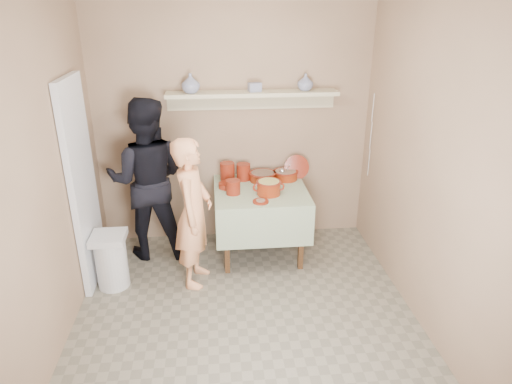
{
  "coord_description": "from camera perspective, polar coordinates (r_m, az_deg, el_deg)",
  "views": [
    {
      "loc": [
        -0.24,
        -3.14,
        2.59
      ],
      "look_at": [
        0.15,
        0.75,
        0.95
      ],
      "focal_mm": 32.0,
      "sensor_mm": 36.0,
      "label": 1
    }
  ],
  "objects": [
    {
      "name": "person_helper",
      "position": [
        4.9,
        -13.44,
        1.5
      ],
      "size": [
        0.86,
        0.69,
        1.73
      ],
      "primitive_type": "imported",
      "rotation": [
        0.0,
        0.0,
        -3.18
      ],
      "color": "black",
      "rests_on": "ground"
    },
    {
      "name": "cazuela_rice",
      "position": [
        4.65,
        1.6,
        0.69
      ],
      "size": [
        0.33,
        0.25,
        0.14
      ],
      "color": "maroon",
      "rests_on": "serving_table"
    },
    {
      "name": "plate_stack_b",
      "position": [
        5.03,
        -1.58,
        2.53
      ],
      "size": [
        0.15,
        0.15,
        0.18
      ],
      "primitive_type": "cylinder",
      "color": "maroon",
      "rests_on": "serving_table"
    },
    {
      "name": "cazuela_meat_a",
      "position": [
        5.01,
        0.82,
        2.04
      ],
      "size": [
        0.3,
        0.3,
        0.1
      ],
      "color": "maroon",
      "rests_on": "serving_table"
    },
    {
      "name": "cazuela_meat_b",
      "position": [
        5.06,
        3.72,
        2.24
      ],
      "size": [
        0.28,
        0.28,
        0.1
      ],
      "color": "maroon",
      "rests_on": "serving_table"
    },
    {
      "name": "person_cook",
      "position": [
        4.35,
        -7.83,
        -2.64
      ],
      "size": [
        0.45,
        0.6,
        1.48
      ],
      "primitive_type": "imported",
      "rotation": [
        0.0,
        0.0,
        1.38
      ],
      "color": "#F39E69",
      "rests_on": "ground"
    },
    {
      "name": "ceramic_box",
      "position": [
        4.85,
        -0.16,
        12.97
      ],
      "size": [
        0.14,
        0.12,
        0.09
      ],
      "primitive_type": "cube",
      "rotation": [
        0.0,
        0.0,
        0.22
      ],
      "color": "navy",
      "rests_on": "wall_shelf"
    },
    {
      "name": "plate_stack_a",
      "position": [
        4.99,
        -3.6,
        2.5
      ],
      "size": [
        0.16,
        0.16,
        0.21
      ],
      "primitive_type": "cylinder",
      "color": "maroon",
      "rests_on": "serving_table"
    },
    {
      "name": "room_shell",
      "position": [
        3.3,
        -1.3,
        5.46
      ],
      "size": [
        3.04,
        3.54,
        2.62
      ],
      "color": "#98795D",
      "rests_on": "ground"
    },
    {
      "name": "propped_lid",
      "position": [
        5.1,
        5.11,
        3.11
      ],
      "size": [
        0.28,
        0.12,
        0.27
      ],
      "primitive_type": "cylinder",
      "rotation": [
        1.3,
        0.0,
        -0.09
      ],
      "color": "maroon",
      "rests_on": "serving_table"
    },
    {
      "name": "trash_bin",
      "position": [
        4.66,
        -17.63,
        -8.13
      ],
      "size": [
        0.32,
        0.32,
        0.56
      ],
      "color": "silver",
      "rests_on": "ground"
    },
    {
      "name": "ground",
      "position": [
        4.08,
        -1.1,
        -16.68
      ],
      "size": [
        3.5,
        3.5,
        0.0
      ],
      "primitive_type": "plane",
      "color": "#726B5A",
      "rests_on": "ground"
    },
    {
      "name": "front_plate",
      "position": [
        4.48,
        0.59,
        -1.17
      ],
      "size": [
        0.16,
        0.16,
        0.03
      ],
      "color": "maroon",
      "rests_on": "serving_table"
    },
    {
      "name": "empty_bowl",
      "position": [
        4.84,
        -3.64,
        0.84
      ],
      "size": [
        0.18,
        0.18,
        0.05
      ],
      "primitive_type": "cylinder",
      "color": "maroon",
      "rests_on": "serving_table"
    },
    {
      "name": "wall_shelf",
      "position": [
        4.9,
        -0.48,
        11.98
      ],
      "size": [
        1.8,
        0.25,
        0.21
      ],
      "color": "#C1B58F",
      "rests_on": "room_shell"
    },
    {
      "name": "electrical_cord",
      "position": [
        5.11,
        14.17,
        6.85
      ],
      "size": [
        0.01,
        0.05,
        0.9
      ],
      "color": "silver",
      "rests_on": "wall_shelf"
    },
    {
      "name": "tile_panel",
      "position": [
        4.56,
        -20.85,
        0.77
      ],
      "size": [
        0.06,
        0.7,
        2.0
      ],
      "primitive_type": "cube",
      "color": "silver",
      "rests_on": "ground"
    },
    {
      "name": "vase_right",
      "position": [
        4.93,
        6.2,
        13.5
      ],
      "size": [
        0.19,
        0.19,
        0.17
      ],
      "primitive_type": "imported",
      "rotation": [
        0.0,
        0.0,
        -0.14
      ],
      "color": "navy",
      "rests_on": "wall_shelf"
    },
    {
      "name": "ladle",
      "position": [
        5.01,
        3.35,
        2.64
      ],
      "size": [
        0.08,
        0.26,
        0.19
      ],
      "color": "silver",
      "rests_on": "cazuela_meat_b"
    },
    {
      "name": "bowl_stack",
      "position": [
        4.66,
        -2.87,
        0.62
      ],
      "size": [
        0.15,
        0.15,
        0.15
      ],
      "primitive_type": "cylinder",
      "color": "maroon",
      "rests_on": "serving_table"
    },
    {
      "name": "serving_table",
      "position": [
        4.86,
        0.55,
        -0.89
      ],
      "size": [
        0.97,
        0.97,
        0.76
      ],
      "color": "#4C2D16",
      "rests_on": "ground"
    },
    {
      "name": "vase_left",
      "position": [
        4.81,
        -8.17,
        13.31
      ],
      "size": [
        0.23,
        0.23,
        0.2
      ],
      "primitive_type": "imported",
      "rotation": [
        0.0,
        0.0,
        0.29
      ],
      "color": "navy",
      "rests_on": "wall_shelf"
    }
  ]
}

